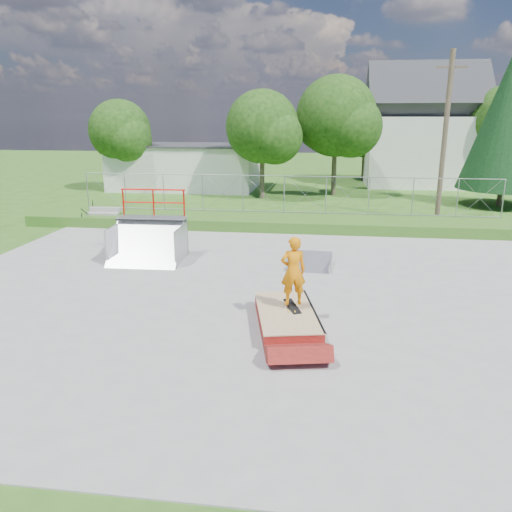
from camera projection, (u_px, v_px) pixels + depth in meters
The scene contains 19 objects.
ground at pixel (254, 297), 14.33m from camera, with size 120.00×120.00×0.00m, color #2D5819.
concrete_pad at pixel (254, 296), 14.32m from camera, with size 20.00×16.00×0.04m, color gray.
grass_berm at pixel (282, 222), 23.32m from camera, with size 24.00×3.00×0.50m, color #2D5819.
grind_box at pixel (286, 319), 12.26m from camera, with size 1.92×3.05×0.42m.
quarter_pipe at pixel (146, 228), 17.47m from camera, with size 2.47×2.09×2.47m, color #AAADB2, non-canonical shape.
flat_bank_ramp at pixel (311, 263), 16.99m from camera, with size 1.34×1.43×0.41m, color #AAADB2, non-canonical shape.
skateboard at pixel (292, 307), 12.34m from camera, with size 0.22×0.80×0.02m, color black.
skater at pixel (293, 274), 12.10m from camera, with size 0.62×0.41×1.71m, color orange.
concrete_stairs at pixel (102, 217), 23.62m from camera, with size 1.50×1.60×0.80m, color gray, non-canonical shape.
chain_link_fence at pixel (284, 194), 23.97m from camera, with size 20.00×0.06×1.80m, color gray, non-canonical shape.
utility_building_flat at pixel (186, 167), 35.95m from camera, with size 10.00×6.00×3.00m, color silver.
gable_house at pixel (423, 133), 36.94m from camera, with size 8.40×6.08×8.94m.
utility_pole at pixel (445, 139), 23.73m from camera, with size 0.24×0.24×8.00m, color brown.
tree_left_near at pixel (266, 130), 30.43m from camera, with size 4.76×4.48×6.65m.
tree_center at pixel (341, 119), 31.57m from camera, with size 5.44×5.12×7.60m.
tree_left_far at pixel (122, 133), 33.73m from camera, with size 4.42×4.16×6.18m.
tree_right_far at pixel (509, 124), 33.99m from camera, with size 5.10×4.80×7.12m.
tree_back_mid at pixel (368, 135), 39.26m from camera, with size 4.08×3.84×5.70m.
conifer_tree at pixel (510, 116), 27.64m from camera, with size 5.04×5.04×9.10m.
Camera 1 is at (1.87, -13.35, 5.00)m, focal length 35.00 mm.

